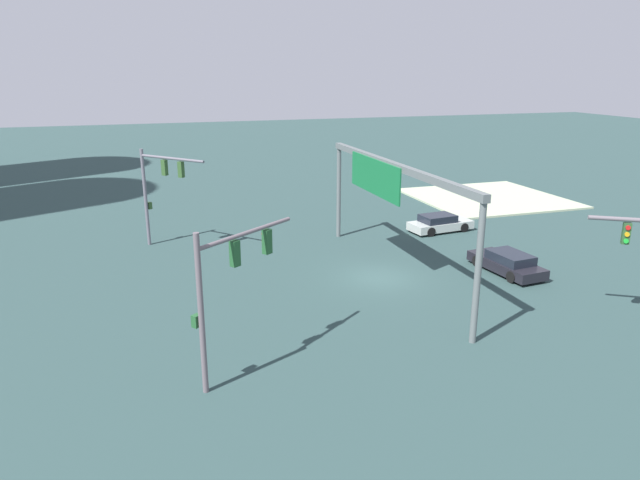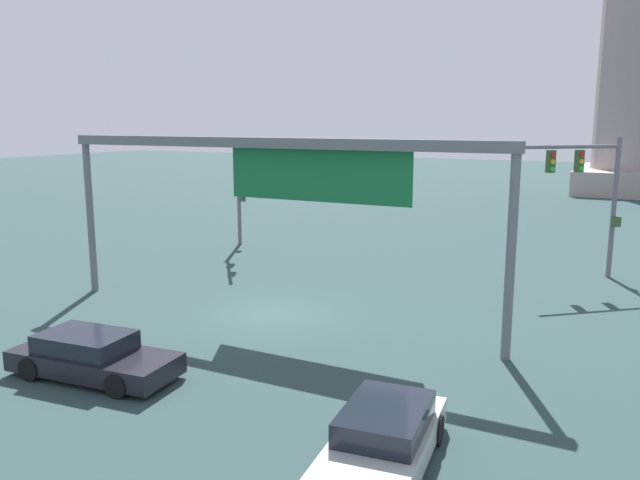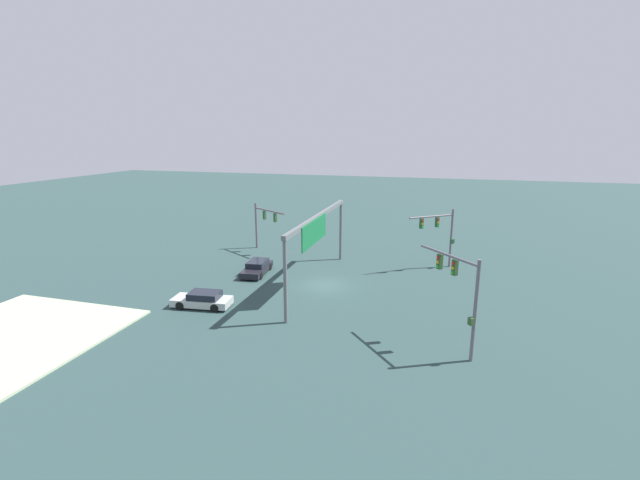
% 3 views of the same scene
% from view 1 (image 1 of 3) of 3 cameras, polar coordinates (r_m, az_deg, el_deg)
% --- Properties ---
extents(ground_plane, '(197.59, 197.59, 0.00)m').
position_cam_1_polar(ground_plane, '(31.70, 6.00, -3.72)').
color(ground_plane, '#294140').
extents(sidewalk_corner, '(11.82, 12.18, 0.15)m').
position_cam_1_polar(sidewalk_corner, '(52.65, 16.25, 4.02)').
color(sidewalk_corner, '#A6B292').
rests_on(sidewalk_corner, ground).
extents(traffic_signal_near_corner, '(3.14, 4.29, 5.85)m').
position_cam_1_polar(traffic_signal_near_corner, '(20.60, -9.26, -3.64)').
color(traffic_signal_near_corner, '#63595F').
rests_on(traffic_signal_near_corner, ground).
extents(traffic_signal_cross_street, '(4.27, 3.50, 6.20)m').
position_cam_1_polar(traffic_signal_cross_street, '(37.10, -15.70, 5.53)').
color(traffic_signal_cross_street, slate).
rests_on(traffic_signal_cross_street, ground).
extents(overhead_sign_gantry, '(16.98, 0.43, 6.33)m').
position_cam_1_polar(overhead_sign_gantry, '(30.93, 6.73, 5.72)').
color(overhead_sign_gantry, slate).
rests_on(overhead_sign_gantry, ground).
extents(sedan_car_approaching, '(4.81, 2.27, 1.21)m').
position_cam_1_polar(sedan_car_approaching, '(33.77, 18.05, -2.16)').
color(sedan_car_approaching, black).
rests_on(sedan_car_approaching, ground).
extents(sedan_car_waiting_far, '(2.30, 4.65, 1.21)m').
position_cam_1_polar(sedan_car_waiting_far, '(41.12, 11.76, 1.63)').
color(sedan_car_waiting_far, '#AFB8B2').
rests_on(sedan_car_waiting_far, ground).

